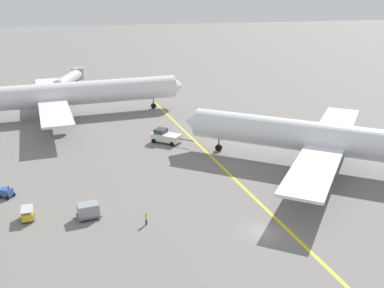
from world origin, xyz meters
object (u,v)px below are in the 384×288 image
at_px(gse_container_dolly_flat, 88,210).
at_px(gse_baggage_cart_near_cluster, 27,214).
at_px(airliner_being_pushed, 317,138).
at_px(airliner_at_gate_left, 61,95).
at_px(gse_gpu_cart_small, 6,192).
at_px(pushback_tug, 166,136).
at_px(ground_crew_wing_walker_right, 146,219).
at_px(jet_bridge, 71,78).

xyz_separation_m(gse_container_dolly_flat, gse_baggage_cart_near_cluster, (-8.18, 1.34, -0.31)).
distance_m(airliner_being_pushed, gse_baggage_cart_near_cluster, 48.74).
xyz_separation_m(airliner_at_gate_left, gse_gpu_cart_small, (-6.64, -43.74, -4.53)).
relative_size(airliner_being_pushed, gse_container_dolly_flat, 12.21).
height_order(airliner_being_pushed, gse_gpu_cart_small, airliner_being_pushed).
relative_size(pushback_tug, ground_crew_wing_walker_right, 4.89).
xyz_separation_m(pushback_tug, gse_baggage_cart_near_cluster, (-23.78, -27.55, -0.43)).
distance_m(airliner_at_gate_left, pushback_tug, 32.30).
bearing_deg(pushback_tug, airliner_at_gate_left, 131.13).
height_order(gse_baggage_cart_near_cluster, ground_crew_wing_walker_right, gse_baggage_cart_near_cluster).
bearing_deg(gse_baggage_cart_near_cluster, gse_container_dolly_flat, -9.27).
bearing_deg(gse_gpu_cart_small, airliner_being_pushed, 1.85).
bearing_deg(gse_gpu_cart_small, airliner_at_gate_left, 81.37).
xyz_separation_m(gse_baggage_cart_near_cluster, ground_crew_wing_walker_right, (15.74, -4.93, -0.02)).
distance_m(gse_container_dolly_flat, jet_bridge, 79.52).
bearing_deg(ground_crew_wing_walker_right, jet_bridge, 97.94).
bearing_deg(jet_bridge, pushback_tug, -68.76).
distance_m(pushback_tug, ground_crew_wing_walker_right, 33.46).
relative_size(gse_baggage_cart_near_cluster, jet_bridge, 0.15).
bearing_deg(gse_baggage_cart_near_cluster, airliner_being_pushed, 11.43).
bearing_deg(gse_baggage_cart_near_cluster, airliner_at_gate_left, 87.01).
relative_size(airliner_being_pushed, gse_gpu_cart_small, 16.46).
bearing_deg(ground_crew_wing_walker_right, gse_gpu_cart_small, 146.79).
bearing_deg(airliner_being_pushed, ground_crew_wing_walker_right, -155.45).
bearing_deg(airliner_at_gate_left, gse_gpu_cart_small, -98.63).
xyz_separation_m(airliner_at_gate_left, gse_container_dolly_flat, (5.48, -53.03, -4.15)).
bearing_deg(gse_container_dolly_flat, jet_bridge, 92.90).
height_order(airliner_at_gate_left, gse_container_dolly_flat, airliner_at_gate_left).
distance_m(airliner_being_pushed, pushback_tug, 30.05).
xyz_separation_m(gse_baggage_cart_near_cluster, jet_bridge, (4.16, 78.03, 3.22)).
relative_size(airliner_at_gate_left, airliner_being_pushed, 1.40).
relative_size(gse_baggage_cart_near_cluster, gse_gpu_cart_small, 1.09).
xyz_separation_m(airliner_at_gate_left, pushback_tug, (21.08, -24.14, -4.03)).
distance_m(airliner_being_pushed, gse_gpu_cart_small, 51.74).
bearing_deg(jet_bridge, ground_crew_wing_walker_right, -82.06).
relative_size(airliner_at_gate_left, pushback_tug, 7.61).
relative_size(airliner_at_gate_left, gse_baggage_cart_near_cluster, 21.20).
xyz_separation_m(gse_container_dolly_flat, jet_bridge, (-4.02, 79.37, 2.91)).
bearing_deg(pushback_tug, ground_crew_wing_walker_right, -103.91).
distance_m(airliner_at_gate_left, airliner_being_pushed, 61.52).
distance_m(pushback_tug, gse_container_dolly_flat, 32.83).
height_order(pushback_tug, gse_container_dolly_flat, pushback_tug).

